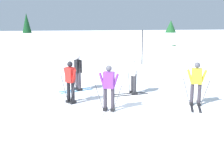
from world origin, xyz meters
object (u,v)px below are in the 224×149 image
object	(u,v)px
skier_purple	(109,87)
conifer_far_left	(27,30)
skier_black	(78,72)
skier_yellow	(196,83)
trail_marker_pole	(142,47)
conifer_far_right	(171,33)
skier_red	(70,81)
skier_white	(134,74)

from	to	relation	value
skier_purple	conifer_far_left	xyz separation A→B (m)	(-4.96, 18.49, 1.44)
skier_black	conifer_far_left	size ratio (longest dim) A/B	0.43
conifer_far_left	skier_yellow	bearing A→B (deg)	-65.38
skier_purple	trail_marker_pole	bearing A→B (deg)	67.62
skier_yellow	conifer_far_right	bearing A→B (deg)	71.39
skier_red	trail_marker_pole	xyz separation A→B (m)	(5.66, 9.22, 0.38)
skier_red	skier_white	world-z (taller)	same
skier_purple	skier_red	xyz separation A→B (m)	(-1.35, 1.23, 0.00)
conifer_far_right	conifer_far_left	bearing A→B (deg)	173.69
skier_red	skier_white	bearing A→B (deg)	18.02
skier_purple	trail_marker_pole	world-z (taller)	trail_marker_pole
skier_black	skier_red	bearing A→B (deg)	-101.59
skier_white	conifer_far_right	world-z (taller)	conifer_far_right
skier_purple	trail_marker_pole	size ratio (longest dim) A/B	0.66
skier_yellow	conifer_far_right	xyz separation A→B (m)	(5.67, 16.82, 1.14)
skier_black	conifer_far_right	xyz separation A→B (m)	(10.06, 13.65, 1.14)
skier_white	conifer_far_left	xyz separation A→B (m)	(-6.44, 16.33, 1.44)
skier_purple	skier_white	world-z (taller)	same
skier_yellow	skier_purple	bearing A→B (deg)	-178.19
skier_red	skier_purple	bearing A→B (deg)	-42.40
skier_white	trail_marker_pole	bearing A→B (deg)	71.22
skier_white	trail_marker_pole	distance (m)	8.77
skier_purple	skier_white	size ratio (longest dim) A/B	1.00
skier_red	conifer_far_right	world-z (taller)	conifer_far_right
skier_purple	skier_black	bearing A→B (deg)	105.85
skier_purple	conifer_far_right	world-z (taller)	conifer_far_right
skier_white	skier_yellow	distance (m)	2.85
skier_white	skier_yellow	xyz separation A→B (m)	(1.98, -2.05, -0.00)
trail_marker_pole	conifer_far_right	world-z (taller)	conifer_far_right
skier_black	skier_white	size ratio (longest dim) A/B	1.00
skier_white	trail_marker_pole	world-z (taller)	trail_marker_pole
trail_marker_pole	conifer_far_left	world-z (taller)	conifer_far_left
skier_black	skier_purple	world-z (taller)	same
skier_yellow	trail_marker_pole	xyz separation A→B (m)	(0.84, 10.34, 0.38)
skier_black	skier_white	xyz separation A→B (m)	(2.42, -1.13, 0.00)
skier_black	trail_marker_pole	xyz separation A→B (m)	(5.24, 7.17, 0.38)
skier_red	skier_yellow	world-z (taller)	same
conifer_far_right	skier_purple	bearing A→B (deg)	-118.34
skier_white	skier_yellow	size ratio (longest dim) A/B	1.00
skier_black	conifer_far_left	bearing A→B (deg)	104.82
skier_purple	skier_white	xyz separation A→B (m)	(1.48, 2.16, 0.00)
skier_red	skier_white	distance (m)	2.98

